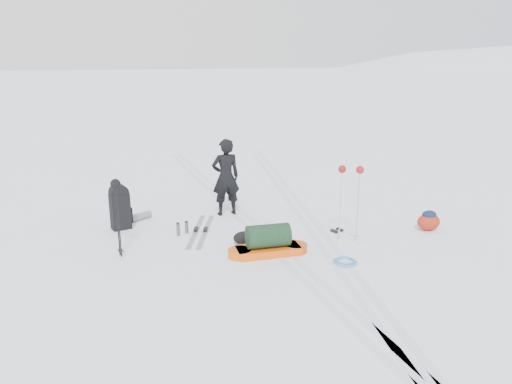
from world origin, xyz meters
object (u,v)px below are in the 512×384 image
pulk_sled (268,243)px  skier (226,177)px  expedition_rucksack (122,207)px  ski_poles_black (116,193)px

pulk_sled → skier: bearing=96.5°
expedition_rucksack → ski_poles_black: bearing=-109.5°
skier → ski_poles_black: skier is taller
ski_poles_black → pulk_sled: bearing=4.5°
expedition_rucksack → pulk_sled: bearing=-57.4°
skier → expedition_rucksack: (-2.27, -0.27, -0.43)m
skier → pulk_sled: (0.21, -2.49, -0.65)m
skier → expedition_rucksack: skier is taller
expedition_rucksack → ski_poles_black: (-0.11, -1.54, 0.74)m
skier → pulk_sled: 2.58m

